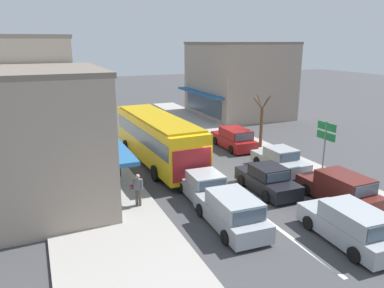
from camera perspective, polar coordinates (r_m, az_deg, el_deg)
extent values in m
plane|color=#3F3F42|center=(21.98, 3.75, -5.85)|extent=(140.00, 140.00, 0.00)
cube|color=silver|center=(25.40, -0.31, -2.84)|extent=(0.20, 28.00, 0.01)
cube|color=#A39E96|center=(25.62, -16.29, -3.17)|extent=(5.20, 44.00, 0.14)
cube|color=#A39E96|center=(29.85, 9.22, -0.14)|extent=(2.80, 44.00, 0.12)
cube|color=gray|center=(19.55, -24.90, 0.04)|extent=(7.89, 7.72, 6.52)
cube|color=#23568E|center=(19.99, -12.10, -0.19)|extent=(1.10, 7.10, 0.20)
cube|color=#425160|center=(20.30, -13.05, -3.85)|extent=(0.06, 6.18, 1.80)
cube|color=#6E6358|center=(19.03, -26.06, 9.90)|extent=(8.05, 7.72, 0.24)
cube|color=beige|center=(27.45, -24.78, 5.80)|extent=(6.37, 8.21, 8.09)
cube|color=#23568E|center=(27.80, -16.99, 3.83)|extent=(1.10, 7.55, 0.20)
cube|color=#425160|center=(28.04, -17.63, 1.14)|extent=(0.06, 6.57, 1.80)
cube|color=gray|center=(27.17, -25.79, 14.47)|extent=(6.53, 8.21, 0.24)
cube|color=gray|center=(41.83, 7.02, 9.62)|extent=(8.33, 10.63, 7.65)
cube|color=#23568E|center=(39.86, 1.15, 7.83)|extent=(1.10, 9.78, 0.20)
cube|color=#425160|center=(40.23, 1.69, 6.02)|extent=(0.06, 8.51, 1.80)
cube|color=#6E6358|center=(41.62, 7.20, 15.03)|extent=(8.49, 10.63, 0.24)
cube|color=yellow|center=(24.83, -5.30, 0.88)|extent=(2.87, 10.88, 2.70)
cube|color=#425160|center=(24.73, -5.32, 1.79)|extent=(2.90, 10.45, 0.90)
cube|color=maroon|center=(20.06, 0.02, -3.20)|extent=(2.25, 0.14, 1.76)
cube|color=#AF890F|center=(24.51, -5.38, 4.07)|extent=(2.72, 10.01, 0.12)
cylinder|color=black|center=(27.89, -10.00, -0.38)|extent=(0.29, 0.97, 0.96)
cylinder|color=black|center=(28.61, -5.17, 0.19)|extent=(0.29, 0.97, 0.96)
cylinder|color=black|center=(22.13, -5.64, -4.42)|extent=(0.29, 0.97, 0.96)
cylinder|color=black|center=(23.02, 0.25, -3.55)|extent=(0.29, 0.97, 0.96)
cube|color=black|center=(20.94, 11.36, -5.75)|extent=(1.77, 4.22, 0.72)
cube|color=black|center=(20.64, 11.60, -4.13)|extent=(1.58, 1.82, 0.60)
cube|color=#425160|center=(21.36, 10.24, -3.38)|extent=(1.44, 0.08, 0.51)
cube|color=#425160|center=(19.93, 13.07, -4.93)|extent=(1.40, 0.08, 0.48)
cylinder|color=black|center=(21.58, 7.57, -5.49)|extent=(0.19, 0.62, 0.62)
cylinder|color=black|center=(22.44, 11.40, -4.84)|extent=(0.19, 0.62, 0.62)
cylinder|color=black|center=(19.60, 11.25, -7.87)|extent=(0.19, 0.62, 0.62)
cylinder|color=black|center=(20.55, 15.29, -7.02)|extent=(0.19, 0.62, 0.62)
cube|color=#9EA3A8|center=(16.95, 22.62, -11.91)|extent=(1.96, 4.57, 0.76)
cube|color=#9EA3A8|center=(16.42, 23.71, -10.13)|extent=(1.75, 2.67, 0.68)
cube|color=#425160|center=(17.29, 20.68, -8.52)|extent=(1.51, 0.13, 0.58)
cube|color=#425160|center=(15.62, 27.10, -11.89)|extent=(1.48, 0.12, 0.54)
cylinder|color=black|center=(17.40, 17.32, -11.42)|extent=(0.21, 0.63, 0.62)
cylinder|color=black|center=(18.47, 21.73, -10.23)|extent=(0.21, 0.63, 0.62)
cylinder|color=black|center=(15.65, 23.52, -15.24)|extent=(0.21, 0.63, 0.62)
cube|color=#9EA3A8|center=(16.93, 5.83, -10.74)|extent=(1.92, 4.56, 0.76)
cube|color=#9EA3A8|center=(16.35, 6.45, -8.97)|extent=(1.73, 2.66, 0.68)
cube|color=#425160|center=(17.43, 4.45, -7.32)|extent=(1.51, 0.11, 0.58)
cube|color=#425160|center=(15.30, 8.76, -10.83)|extent=(1.48, 0.11, 0.54)
cylinder|color=black|center=(17.79, 1.25, -10.05)|extent=(0.20, 0.63, 0.62)
cylinder|color=black|center=(18.47, 6.38, -9.15)|extent=(0.20, 0.63, 0.62)
cylinder|color=black|center=(15.61, 5.12, -14.00)|extent=(0.20, 0.63, 0.62)
cylinder|color=black|center=(16.38, 10.80, -12.72)|extent=(0.20, 0.63, 0.62)
cube|color=#9EA3A8|center=(19.51, 1.93, -7.05)|extent=(1.85, 4.25, 0.72)
cube|color=#9EA3A8|center=(19.18, 2.07, -5.33)|extent=(1.62, 1.85, 0.60)
cube|color=#425160|center=(19.98, 1.02, -4.46)|extent=(1.44, 0.10, 0.51)
cube|color=#425160|center=(18.40, 3.21, -6.27)|extent=(1.41, 0.10, 0.48)
cylinder|color=black|center=(20.38, -1.71, -6.64)|extent=(0.20, 0.63, 0.62)
cylinder|color=black|center=(20.98, 2.74, -5.99)|extent=(0.20, 0.63, 0.62)
cylinder|color=black|center=(18.22, 0.99, -9.41)|extent=(0.20, 0.63, 0.62)
cylinder|color=black|center=(18.88, 5.88, -8.57)|extent=(0.20, 0.63, 0.62)
cube|color=#561E19|center=(20.59, 21.34, -6.89)|extent=(1.85, 4.54, 0.76)
cube|color=#561E19|center=(20.12, 22.24, -5.30)|extent=(1.69, 2.63, 0.68)
cube|color=#425160|center=(20.98, 19.66, -4.21)|extent=(1.51, 0.09, 0.58)
cube|color=#425160|center=(19.31, 25.05, -6.48)|extent=(1.48, 0.09, 0.54)
cylinder|color=black|center=(20.98, 16.97, -6.68)|extent=(0.19, 0.62, 0.62)
cylinder|color=black|center=(22.13, 20.43, -5.83)|extent=(0.19, 0.62, 0.62)
cylinder|color=black|center=(19.23, 22.27, -9.26)|extent=(0.19, 0.62, 0.62)
cylinder|color=black|center=(20.47, 25.72, -8.15)|extent=(0.19, 0.62, 0.62)
cube|color=#9EA3A8|center=(24.46, 13.20, -2.75)|extent=(1.73, 4.20, 0.72)
cube|color=#9EA3A8|center=(24.19, 13.43, -1.33)|extent=(1.56, 1.80, 0.60)
cube|color=#425160|center=(24.90, 12.19, -0.77)|extent=(1.44, 0.06, 0.51)
cube|color=#425160|center=(23.49, 14.75, -1.92)|extent=(1.40, 0.06, 0.48)
cylinder|color=black|center=(25.03, 9.89, -2.62)|extent=(0.18, 0.62, 0.62)
cylinder|color=black|center=(25.97, 13.09, -2.13)|extent=(0.18, 0.62, 0.62)
cylinder|color=black|center=(23.08, 13.26, -4.38)|extent=(0.18, 0.62, 0.62)
cylinder|color=black|center=(24.09, 16.58, -3.77)|extent=(0.18, 0.62, 0.62)
cube|color=maroon|center=(28.96, 6.31, 0.43)|extent=(1.86, 4.54, 0.76)
cube|color=maroon|center=(28.48, 6.68, 1.66)|extent=(1.70, 2.64, 0.68)
cube|color=#425160|center=(29.61, 5.48, 2.22)|extent=(1.51, 0.09, 0.58)
cube|color=#425160|center=(27.36, 7.99, 1.04)|extent=(1.48, 0.09, 0.54)
cylinder|color=black|center=(29.79, 3.59, 0.50)|extent=(0.19, 0.62, 0.62)
cylinder|color=black|center=(30.56, 6.58, 0.81)|extent=(0.19, 0.62, 0.62)
cylinder|color=black|center=(27.46, 5.99, -0.85)|extent=(0.19, 0.62, 0.62)
cylinder|color=black|center=(28.30, 9.15, -0.47)|extent=(0.19, 0.62, 0.62)
cylinder|color=gray|center=(39.21, -14.67, 6.32)|extent=(0.12, 0.12, 4.20)
cube|color=black|center=(38.99, -14.85, 8.85)|extent=(0.24, 0.24, 0.68)
sphere|color=red|center=(38.99, -14.67, 9.21)|extent=(0.13, 0.13, 0.13)
sphere|color=black|center=(39.01, -14.64, 8.89)|extent=(0.13, 0.13, 0.13)
sphere|color=black|center=(39.03, -14.62, 8.57)|extent=(0.13, 0.13, 0.13)
cylinder|color=gray|center=(22.90, 19.49, -1.10)|extent=(0.10, 0.10, 3.60)
cube|color=#19753D|center=(22.53, 19.86, 2.55)|extent=(0.08, 1.40, 0.44)
cube|color=white|center=(22.56, 19.94, 2.56)|extent=(0.01, 1.10, 0.10)
cube|color=#19753D|center=(22.65, 19.73, 1.19)|extent=(0.08, 1.40, 0.44)
cube|color=white|center=(22.68, 19.82, 1.20)|extent=(0.01, 1.10, 0.10)
cylinder|color=brown|center=(28.87, 10.49, 2.30)|extent=(0.24, 0.24, 3.08)
cylinder|color=brown|center=(28.79, 10.29, 6.38)|extent=(0.10, 0.82, 1.02)
cylinder|color=brown|center=(28.68, 11.27, 6.25)|extent=(0.77, 0.10, 0.98)
cylinder|color=brown|center=(28.17, 11.12, 6.14)|extent=(0.10, 0.84, 1.02)
cylinder|color=brown|center=(28.29, 10.04, 6.12)|extent=(0.84, 0.10, 0.92)
cylinder|color=#4C4742|center=(18.66, -7.95, -8.11)|extent=(0.14, 0.14, 0.84)
cylinder|color=#4C4742|center=(18.75, -8.42, -8.01)|extent=(0.14, 0.14, 0.84)
cube|color=slate|center=(18.44, -8.27, -6.06)|extent=(0.41, 0.41, 0.56)
sphere|color=tan|center=(18.30, -8.32, -4.90)|extent=(0.22, 0.22, 0.22)
cylinder|color=slate|center=(18.32, -7.62, -6.18)|extent=(0.09, 0.09, 0.54)
cylinder|color=slate|center=(18.56, -8.91, -5.95)|extent=(0.09, 0.09, 0.54)
cube|color=maroon|center=(18.64, -9.10, -6.45)|extent=(0.24, 0.24, 0.22)
cylinder|color=#333338|center=(22.90, -11.18, -3.75)|extent=(0.14, 0.14, 0.84)
cylinder|color=#333338|center=(22.75, -10.96, -3.86)|extent=(0.14, 0.14, 0.84)
cube|color=#478951|center=(22.60, -11.16, -2.13)|extent=(0.31, 0.41, 0.56)
sphere|color=tan|center=(22.49, -11.21, -1.16)|extent=(0.22, 0.22, 0.22)
cylinder|color=#478951|center=(22.81, -11.45, -1.99)|extent=(0.09, 0.09, 0.54)
cylinder|color=#478951|center=(22.40, -10.86, -2.27)|extent=(0.09, 0.09, 0.54)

